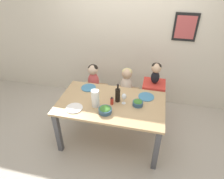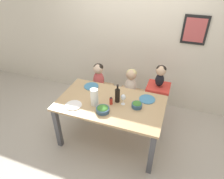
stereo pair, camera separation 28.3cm
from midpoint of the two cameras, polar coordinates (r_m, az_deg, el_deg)
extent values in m
plane|color=#BCB2A3|center=(3.40, 2.06, -13.98)|extent=(14.00, 14.00, 0.00)
cube|color=beige|center=(3.72, 8.88, 15.13)|extent=(10.00, 0.06, 2.70)
cube|color=black|center=(3.57, 24.81, 15.13)|extent=(0.38, 0.02, 0.46)
cube|color=#B74C4C|center=(3.56, 24.81, 15.07)|extent=(0.31, 0.00, 0.37)
cube|color=tan|center=(2.89, 2.36, -4.04)|extent=(1.54, 0.88, 0.03)
cube|color=#4C4C51|center=(3.12, -12.75, -10.79)|extent=(0.07, 0.07, 0.72)
cube|color=#4C4C51|center=(2.81, 14.17, -17.68)|extent=(0.07, 0.07, 0.72)
cube|color=#4C4C51|center=(3.62, -6.63, -2.94)|extent=(0.07, 0.07, 0.72)
cube|color=#4C4C51|center=(3.35, 15.99, -7.78)|extent=(0.07, 0.07, 0.72)
cylinder|color=silver|center=(3.83, -4.59, -3.41)|extent=(0.04, 0.04, 0.41)
cylinder|color=silver|center=(3.73, -0.13, -4.42)|extent=(0.04, 0.04, 0.41)
cylinder|color=silver|center=(4.06, -2.80, -0.88)|extent=(0.04, 0.04, 0.41)
cylinder|color=silver|center=(3.97, 1.43, -1.76)|extent=(0.04, 0.04, 0.41)
cube|color=tan|center=(3.76, -1.57, 0.28)|extent=(0.44, 0.42, 0.05)
cylinder|color=silver|center=(3.66, 4.18, -5.36)|extent=(0.04, 0.04, 0.41)
cylinder|color=silver|center=(3.61, 9.03, -6.39)|extent=(0.04, 0.04, 0.41)
cylinder|color=silver|center=(3.91, 5.50, -2.60)|extent=(0.04, 0.04, 0.41)
cylinder|color=silver|center=(3.86, 10.03, -3.52)|extent=(0.04, 0.04, 0.41)
cube|color=tan|center=(3.62, 7.44, -1.52)|extent=(0.44, 0.42, 0.05)
cylinder|color=silver|center=(3.53, 12.17, -5.08)|extent=(0.04, 0.04, 0.68)
cylinder|color=silver|center=(3.53, 16.48, -5.92)|extent=(0.04, 0.04, 0.68)
cylinder|color=silver|center=(3.75, 12.86, -2.64)|extent=(0.04, 0.04, 0.68)
cylinder|color=silver|center=(3.74, 16.91, -3.43)|extent=(0.04, 0.04, 0.68)
cube|color=red|center=(3.43, 15.47, 0.60)|extent=(0.37, 0.36, 0.05)
ellipsoid|color=#C64C4C|center=(3.66, -1.62, 2.70)|extent=(0.20, 0.19, 0.32)
sphere|color=beige|center=(3.55, -1.67, 5.85)|extent=(0.18, 0.18, 0.18)
ellipsoid|color=black|center=(3.55, -1.62, 6.32)|extent=(0.18, 0.17, 0.13)
ellipsoid|color=beige|center=(3.52, 7.66, 0.94)|extent=(0.20, 0.19, 0.32)
sphere|color=#D6AD89|center=(3.40, 7.94, 4.17)|extent=(0.18, 0.18, 0.18)
ellipsoid|color=#DBC684|center=(3.40, 8.02, 4.65)|extent=(0.18, 0.17, 0.13)
ellipsoid|color=black|center=(3.36, 15.81, 2.56)|extent=(0.14, 0.13, 0.22)
sphere|color=#D6AD89|center=(3.28, 16.27, 5.14)|extent=(0.16, 0.16, 0.16)
ellipsoid|color=black|center=(3.27, 16.36, 5.59)|extent=(0.16, 0.15, 0.11)
cylinder|color=black|center=(2.84, 4.40, -1.87)|extent=(0.07, 0.07, 0.20)
cylinder|color=black|center=(2.76, 4.53, 0.53)|extent=(0.03, 0.03, 0.08)
cylinder|color=black|center=(2.75, 4.55, 1.06)|extent=(0.03, 0.03, 0.02)
cylinder|color=white|center=(2.76, -2.14, -2.30)|extent=(0.11, 0.11, 0.26)
cylinder|color=white|center=(2.86, 6.01, -4.21)|extent=(0.06, 0.06, 0.00)
cylinder|color=white|center=(2.84, 6.06, -3.61)|extent=(0.01, 0.01, 0.07)
ellipsoid|color=white|center=(2.79, 6.15, -2.31)|extent=(0.07, 0.07, 0.09)
cylinder|color=#335675|center=(2.70, 0.35, -5.94)|extent=(0.18, 0.18, 0.06)
ellipsoid|color=#3D752D|center=(2.68, 0.36, -5.43)|extent=(0.15, 0.15, 0.04)
cylinder|color=#335675|center=(2.81, 9.98, -4.58)|extent=(0.15, 0.15, 0.06)
ellipsoid|color=#3D752D|center=(2.80, 10.05, -4.08)|extent=(0.13, 0.13, 0.04)
cylinder|color=silver|center=(2.84, -8.16, -4.58)|extent=(0.23, 0.23, 0.01)
cylinder|color=teal|center=(3.22, -3.44, 0.86)|extent=(0.23, 0.23, 0.01)
cylinder|color=teal|center=(3.00, 12.69, -2.81)|extent=(0.23, 0.23, 0.01)
cylinder|color=red|center=(2.82, 2.60, -3.41)|extent=(0.05, 0.05, 0.10)
cone|color=black|center=(2.78, 2.64, -2.38)|extent=(0.04, 0.04, 0.02)
camera|label=1|loc=(0.14, -87.14, 1.91)|focal=32.00mm
camera|label=2|loc=(0.14, 92.86, -1.91)|focal=32.00mm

